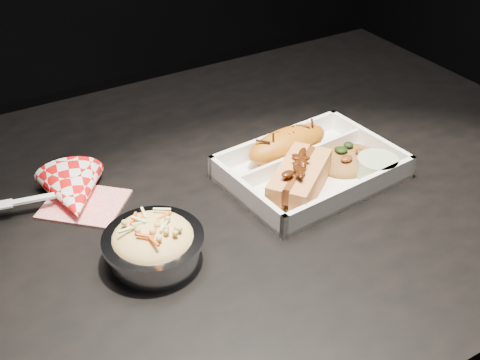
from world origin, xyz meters
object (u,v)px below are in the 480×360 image
napkin_fork (74,194)px  foil_coleslaw_cup (153,243)px  fried_pastry (288,144)px  hotdog (300,177)px  food_tray (310,172)px  dining_table (225,235)px

napkin_fork → foil_coleslaw_cup: bearing=-61.9°
fried_pastry → hotdog: 0.09m
food_tray → fried_pastry: 0.06m
dining_table → foil_coleslaw_cup: 0.21m
fried_pastry → foil_coleslaw_cup: size_ratio=1.14×
dining_table → fried_pastry: bearing=6.2°
hotdog → food_tray: bearing=-1.5°
foil_coleslaw_cup → food_tray: bearing=10.4°
dining_table → fried_pastry: fried_pastry is taller
fried_pastry → napkin_fork: size_ratio=0.80×
dining_table → fried_pastry: (0.12, 0.01, 0.12)m
fried_pastry → hotdog: size_ratio=1.04×
dining_table → napkin_fork: 0.24m
dining_table → napkin_fork: size_ratio=6.68×
hotdog → napkin_fork: size_ratio=0.77×
dining_table → fried_pastry: size_ratio=8.36×
napkin_fork → food_tray: bearing=-7.8°
dining_table → foil_coleslaw_cup: foil_coleslaw_cup is taller
foil_coleslaw_cup → napkin_fork: (-0.05, 0.17, -0.01)m
food_tray → fried_pastry: fried_pastry is taller
dining_table → napkin_fork: napkin_fork is taller
fried_pastry → napkin_fork: bearing=169.2°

